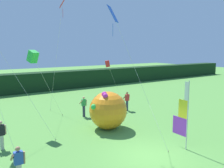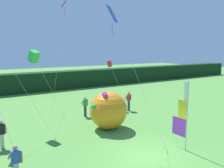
{
  "view_description": "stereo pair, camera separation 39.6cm",
  "coord_description": "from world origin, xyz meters",
  "px_view_note": "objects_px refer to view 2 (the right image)",
  "views": [
    {
      "loc": [
        -8.08,
        -8.41,
        5.57
      ],
      "look_at": [
        0.25,
        3.89,
        3.32
      ],
      "focal_mm": 37.31,
      "sensor_mm": 36.0,
      "label": 1
    },
    {
      "loc": [
        -7.74,
        -8.63,
        5.57
      ],
      "look_at": [
        0.25,
        3.89,
        3.32
      ],
      "focal_mm": 37.31,
      "sensor_mm": 36.0,
      "label": 2
    }
  ],
  "objects_px": {
    "inflatable_balloon": "(108,110)",
    "person_far_right": "(85,106)",
    "person_near_banner": "(16,163)",
    "person_mid_field": "(129,101)",
    "kite_green_box_3": "(34,57)",
    "kite_blue_diamond_5": "(114,19)",
    "kite_red_diamond_1": "(64,10)",
    "kite_red_box_0": "(110,64)",
    "person_far_left": "(2,133)",
    "banner_flag": "(183,116)"
  },
  "relations": [
    {
      "from": "inflatable_balloon",
      "to": "kite_blue_diamond_5",
      "type": "bearing_deg",
      "value": -113.05
    },
    {
      "from": "person_far_left",
      "to": "kite_green_box_3",
      "type": "xyz_separation_m",
      "value": [
        2.54,
        2.2,
        4.17
      ]
    },
    {
      "from": "person_far_left",
      "to": "person_far_right",
      "type": "xyz_separation_m",
      "value": [
        6.72,
        3.12,
        0.02
      ]
    },
    {
      "from": "inflatable_balloon",
      "to": "kite_green_box_3",
      "type": "bearing_deg",
      "value": 148.36
    },
    {
      "from": "person_far_right",
      "to": "kite_blue_diamond_5",
      "type": "xyz_separation_m",
      "value": [
        -0.82,
        -5.64,
        6.32
      ]
    },
    {
      "from": "person_near_banner",
      "to": "inflatable_balloon",
      "type": "relative_size",
      "value": 0.6
    },
    {
      "from": "kite_red_box_0",
      "to": "kite_blue_diamond_5",
      "type": "height_order",
      "value": "kite_blue_diamond_5"
    },
    {
      "from": "person_far_right",
      "to": "kite_blue_diamond_5",
      "type": "distance_m",
      "value": 8.51
    },
    {
      "from": "person_near_banner",
      "to": "kite_red_box_0",
      "type": "xyz_separation_m",
      "value": [
        10.15,
        8.86,
        3.29
      ]
    },
    {
      "from": "person_mid_field",
      "to": "person_far_left",
      "type": "xyz_separation_m",
      "value": [
        -10.86,
        -2.66,
        -0.04
      ]
    },
    {
      "from": "kite_red_diamond_1",
      "to": "kite_red_box_0",
      "type": "bearing_deg",
      "value": -1.3
    },
    {
      "from": "person_mid_field",
      "to": "kite_red_box_0",
      "type": "relative_size",
      "value": 0.38
    },
    {
      "from": "person_far_right",
      "to": "banner_flag",
      "type": "bearing_deg",
      "value": -78.22
    },
    {
      "from": "kite_red_box_0",
      "to": "person_far_right",
      "type": "bearing_deg",
      "value": -153.89
    },
    {
      "from": "inflatable_balloon",
      "to": "kite_red_diamond_1",
      "type": "distance_m",
      "value": 9.17
    },
    {
      "from": "banner_flag",
      "to": "kite_blue_diamond_5",
      "type": "height_order",
      "value": "kite_blue_diamond_5"
    },
    {
      "from": "person_far_right",
      "to": "kite_green_box_3",
      "type": "xyz_separation_m",
      "value": [
        -4.18,
        -0.92,
        4.14
      ]
    },
    {
      "from": "person_near_banner",
      "to": "banner_flag",
      "type": "bearing_deg",
      "value": -9.55
    },
    {
      "from": "person_far_left",
      "to": "kite_green_box_3",
      "type": "distance_m",
      "value": 5.35
    },
    {
      "from": "person_near_banner",
      "to": "person_far_left",
      "type": "xyz_separation_m",
      "value": [
        -0.02,
        4.04,
        0.02
      ]
    },
    {
      "from": "kite_red_box_0",
      "to": "kite_green_box_3",
      "type": "bearing_deg",
      "value": -161.08
    },
    {
      "from": "kite_red_diamond_1",
      "to": "person_near_banner",
      "type": "bearing_deg",
      "value": -122.79
    },
    {
      "from": "person_far_left",
      "to": "banner_flag",
      "type": "bearing_deg",
      "value": -32.71
    },
    {
      "from": "kite_red_diamond_1",
      "to": "kite_blue_diamond_5",
      "type": "xyz_separation_m",
      "value": [
        0.11,
        -7.44,
        -1.49
      ]
    },
    {
      "from": "banner_flag",
      "to": "person_near_banner",
      "type": "distance_m",
      "value": 8.67
    },
    {
      "from": "person_far_right",
      "to": "kite_red_diamond_1",
      "type": "bearing_deg",
      "value": 117.4
    },
    {
      "from": "person_mid_field",
      "to": "person_near_banner",
      "type": "bearing_deg",
      "value": -148.3
    },
    {
      "from": "person_far_right",
      "to": "inflatable_balloon",
      "type": "distance_m",
      "value": 3.57
    },
    {
      "from": "inflatable_balloon",
      "to": "banner_flag",
      "type": "bearing_deg",
      "value": -71.2
    },
    {
      "from": "person_far_left",
      "to": "kite_red_diamond_1",
      "type": "bearing_deg",
      "value": 40.32
    },
    {
      "from": "person_near_banner",
      "to": "kite_green_box_3",
      "type": "xyz_separation_m",
      "value": [
        2.52,
        6.24,
        4.18
      ]
    },
    {
      "from": "person_mid_field",
      "to": "person_far_right",
      "type": "xyz_separation_m",
      "value": [
        -4.14,
        0.47,
        -0.02
      ]
    },
    {
      "from": "person_near_banner",
      "to": "person_mid_field",
      "type": "distance_m",
      "value": 12.74
    },
    {
      "from": "banner_flag",
      "to": "person_far_right",
      "type": "height_order",
      "value": "banner_flag"
    },
    {
      "from": "inflatable_balloon",
      "to": "person_far_right",
      "type": "bearing_deg",
      "value": 91.19
    },
    {
      "from": "person_near_banner",
      "to": "kite_green_box_3",
      "type": "height_order",
      "value": "kite_green_box_3"
    },
    {
      "from": "kite_red_diamond_1",
      "to": "person_far_right",
      "type": "bearing_deg",
      "value": -62.6
    },
    {
      "from": "person_mid_field",
      "to": "kite_red_diamond_1",
      "type": "relative_size",
      "value": 0.18
    },
    {
      "from": "kite_green_box_3",
      "to": "kite_blue_diamond_5",
      "type": "distance_m",
      "value": 6.19
    },
    {
      "from": "banner_flag",
      "to": "kite_red_diamond_1",
      "type": "relative_size",
      "value": 0.4
    },
    {
      "from": "person_near_banner",
      "to": "kite_blue_diamond_5",
      "type": "relative_size",
      "value": 0.2
    },
    {
      "from": "kite_green_box_3",
      "to": "kite_blue_diamond_5",
      "type": "relative_size",
      "value": 0.69
    },
    {
      "from": "kite_blue_diamond_5",
      "to": "kite_red_diamond_1",
      "type": "bearing_deg",
      "value": 90.84
    },
    {
      "from": "banner_flag",
      "to": "kite_green_box_3",
      "type": "height_order",
      "value": "kite_green_box_3"
    },
    {
      "from": "person_far_left",
      "to": "kite_blue_diamond_5",
      "type": "relative_size",
      "value": 0.21
    },
    {
      "from": "kite_blue_diamond_5",
      "to": "person_near_banner",
      "type": "bearing_deg",
      "value": -165.5
    },
    {
      "from": "banner_flag",
      "to": "kite_blue_diamond_5",
      "type": "xyz_separation_m",
      "value": [
        -2.61,
        2.95,
        5.36
      ]
    },
    {
      "from": "person_near_banner",
      "to": "person_mid_field",
      "type": "xyz_separation_m",
      "value": [
        10.84,
        6.7,
        0.06
      ]
    },
    {
      "from": "kite_green_box_3",
      "to": "person_far_right",
      "type": "bearing_deg",
      "value": 12.47
    },
    {
      "from": "banner_flag",
      "to": "kite_blue_diamond_5",
      "type": "relative_size",
      "value": 0.49
    }
  ]
}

